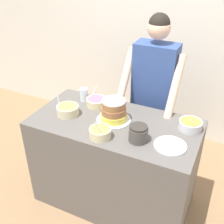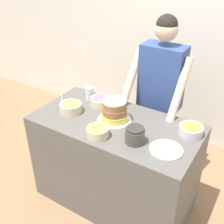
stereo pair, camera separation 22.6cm
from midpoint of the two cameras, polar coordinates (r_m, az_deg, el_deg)
ground_plane at (r=2.73m, az=-1.21°, el=-21.80°), size 14.00×14.00×0.00m
wall_back at (r=3.40m, az=15.78°, el=14.92°), size 10.00×0.05×2.60m
counter at (r=2.61m, az=3.09°, el=-10.42°), size 1.41×0.72×0.90m
person_baker at (r=2.71m, az=12.19°, el=4.86°), size 0.54×0.47×1.68m
cake at (r=2.32m, az=3.29°, el=0.01°), size 0.29×0.29×0.19m
frosting_bowl_purple at (r=2.58m, az=0.15°, el=2.19°), size 0.19×0.19×0.16m
frosting_bowl_yellow at (r=2.47m, az=-5.83°, el=0.88°), size 0.19×0.19×0.18m
frosting_bowl_orange at (r=2.29m, az=18.50°, el=-3.58°), size 0.19×0.19×0.15m
frosting_bowl_olive at (r=2.15m, az=0.07°, el=-4.10°), size 0.17×0.17×0.18m
drinking_glass at (r=2.66m, az=-2.18°, el=3.73°), size 0.08×0.08×0.12m
ceramic_plate at (r=2.09m, az=14.02°, el=-7.56°), size 0.24×0.24×0.01m
stoneware_jar at (r=2.09m, az=7.76°, el=-4.79°), size 0.14×0.14×0.13m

